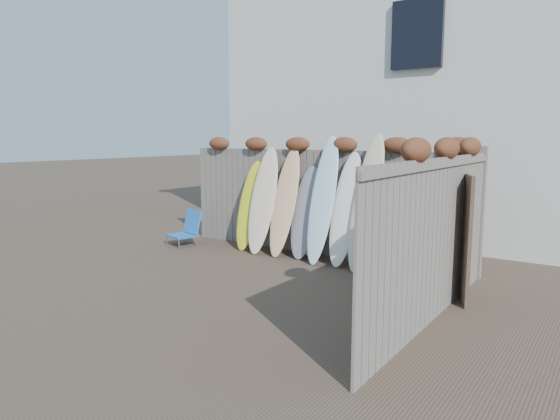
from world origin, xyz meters
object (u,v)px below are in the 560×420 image
Objects in this scene: lattice_panel at (463,236)px; wooden_crate at (401,276)px; beach_chair at (187,228)px; surfboard_0 at (249,205)px.

wooden_crate is at bearing -156.73° from lattice_panel.
wooden_crate is 0.39× the size of lattice_panel.
beach_chair is 5.12m from wooden_crate.
wooden_crate is at bearing -10.19° from beach_chair.
beach_chair is 5.69m from lattice_panel.
lattice_panel reaches higher than beach_chair.
surfboard_0 is (-4.34, 0.68, 0.01)m from lattice_panel.
wooden_crate is 0.37× the size of surfboard_0.
beach_chair reaches higher than wooden_crate.
wooden_crate is 1.06m from lattice_panel.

